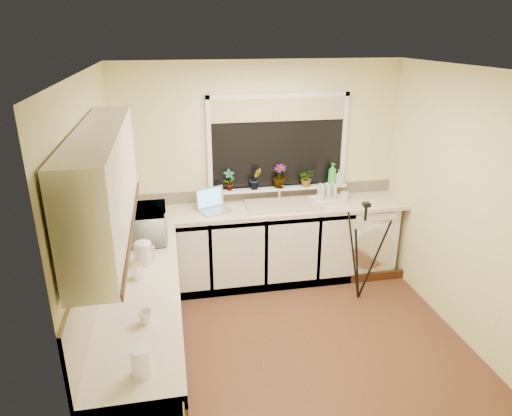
# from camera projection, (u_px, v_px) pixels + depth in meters

# --- Properties ---
(floor) EXTENTS (3.20, 3.20, 0.00)m
(floor) POSITION_uv_depth(u_px,v_px,m) (291.00, 341.00, 4.35)
(floor) COLOR brown
(floor) RESTS_ON ground
(ceiling) EXTENTS (3.20, 3.20, 0.00)m
(ceiling) POSITION_uv_depth(u_px,v_px,m) (300.00, 70.00, 3.48)
(ceiling) COLOR white
(ceiling) RESTS_ON ground
(wall_back) EXTENTS (3.20, 0.00, 3.20)m
(wall_back) POSITION_uv_depth(u_px,v_px,m) (260.00, 171.00, 5.29)
(wall_back) COLOR beige
(wall_back) RESTS_ON ground
(wall_front) EXTENTS (3.20, 0.00, 3.20)m
(wall_front) POSITION_uv_depth(u_px,v_px,m) (368.00, 323.00, 2.54)
(wall_front) COLOR beige
(wall_front) RESTS_ON ground
(wall_left) EXTENTS (0.00, 3.00, 3.00)m
(wall_left) POSITION_uv_depth(u_px,v_px,m) (98.00, 235.00, 3.63)
(wall_left) COLOR beige
(wall_left) RESTS_ON ground
(wall_right) EXTENTS (0.00, 3.00, 3.00)m
(wall_right) POSITION_uv_depth(u_px,v_px,m) (466.00, 208.00, 4.20)
(wall_right) COLOR beige
(wall_right) RESTS_ON ground
(base_cabinet_back) EXTENTS (2.55, 0.60, 0.86)m
(base_cabinet_back) POSITION_uv_depth(u_px,v_px,m) (237.00, 248.00, 5.24)
(base_cabinet_back) COLOR silver
(base_cabinet_back) RESTS_ON floor
(base_cabinet_left) EXTENTS (0.54, 2.40, 0.86)m
(base_cabinet_left) POSITION_uv_depth(u_px,v_px,m) (145.00, 339.00, 3.70)
(base_cabinet_left) COLOR silver
(base_cabinet_left) RESTS_ON floor
(worktop_back) EXTENTS (3.20, 0.60, 0.04)m
(worktop_back) POSITION_uv_depth(u_px,v_px,m) (265.00, 209.00, 5.14)
(worktop_back) COLOR beige
(worktop_back) RESTS_ON base_cabinet_back
(worktop_left) EXTENTS (0.60, 2.40, 0.04)m
(worktop_left) POSITION_uv_depth(u_px,v_px,m) (140.00, 289.00, 3.54)
(worktop_left) COLOR beige
(worktop_left) RESTS_ON base_cabinet_left
(upper_cabinet) EXTENTS (0.28, 1.90, 0.70)m
(upper_cabinet) POSITION_uv_depth(u_px,v_px,m) (104.00, 181.00, 3.04)
(upper_cabinet) COLOR silver
(upper_cabinet) RESTS_ON wall_left
(splashback_left) EXTENTS (0.02, 2.40, 0.45)m
(splashback_left) POSITION_uv_depth(u_px,v_px,m) (96.00, 264.00, 3.40)
(splashback_left) COLOR beige
(splashback_left) RESTS_ON wall_left
(splashback_back) EXTENTS (3.20, 0.02, 0.14)m
(splashback_back) POSITION_uv_depth(u_px,v_px,m) (260.00, 193.00, 5.37)
(splashback_back) COLOR beige
(splashback_back) RESTS_ON wall_back
(window_glass) EXTENTS (1.50, 0.02, 1.00)m
(window_glass) POSITION_uv_depth(u_px,v_px,m) (278.00, 143.00, 5.20)
(window_glass) COLOR black
(window_glass) RESTS_ON wall_back
(window_blind) EXTENTS (1.50, 0.02, 0.25)m
(window_blind) POSITION_uv_depth(u_px,v_px,m) (279.00, 110.00, 5.04)
(window_blind) COLOR tan
(window_blind) RESTS_ON wall_back
(windowsill) EXTENTS (1.60, 0.14, 0.03)m
(windowsill) POSITION_uv_depth(u_px,v_px,m) (278.00, 188.00, 5.33)
(windowsill) COLOR white
(windowsill) RESTS_ON wall_back
(sink) EXTENTS (0.82, 0.46, 0.03)m
(sink) POSITION_uv_depth(u_px,v_px,m) (283.00, 205.00, 5.16)
(sink) COLOR tan
(sink) RESTS_ON worktop_back
(faucet) EXTENTS (0.03, 0.03, 0.24)m
(faucet) POSITION_uv_depth(u_px,v_px,m) (279.00, 191.00, 5.29)
(faucet) COLOR silver
(faucet) RESTS_ON worktop_back
(washing_machine) EXTENTS (0.68, 0.66, 0.86)m
(washing_machine) POSITION_uv_depth(u_px,v_px,m) (362.00, 236.00, 5.55)
(washing_machine) COLOR white
(washing_machine) RESTS_ON floor
(laptop) EXTENTS (0.40, 0.37, 0.24)m
(laptop) POSITION_uv_depth(u_px,v_px,m) (213.00, 205.00, 5.02)
(laptop) COLOR #A1A0A8
(laptop) RESTS_ON worktop_back
(kettle) EXTENTS (0.14, 0.14, 0.19)m
(kettle) POSITION_uv_depth(u_px,v_px,m) (143.00, 254.00, 3.85)
(kettle) COLOR silver
(kettle) RESTS_ON worktop_left
(dish_rack) EXTENTS (0.43, 0.37, 0.06)m
(dish_rack) POSITION_uv_depth(u_px,v_px,m) (328.00, 200.00, 5.28)
(dish_rack) COLOR beige
(dish_rack) RESTS_ON worktop_back
(tripod) EXTENTS (0.64, 0.64, 1.10)m
(tripod) POSITION_uv_depth(u_px,v_px,m) (362.00, 252.00, 4.87)
(tripod) COLOR black
(tripod) RESTS_ON floor
(glass_jug) EXTENTS (0.12, 0.12, 0.17)m
(glass_jug) POSITION_uv_depth(u_px,v_px,m) (141.00, 361.00, 2.61)
(glass_jug) COLOR white
(glass_jug) RESTS_ON worktop_left
(steel_jar) EXTENTS (0.09, 0.09, 0.12)m
(steel_jar) POSITION_uv_depth(u_px,v_px,m) (137.00, 272.00, 3.63)
(steel_jar) COLOR silver
(steel_jar) RESTS_ON worktop_left
(microwave) EXTENTS (0.36, 0.53, 0.29)m
(microwave) POSITION_uv_depth(u_px,v_px,m) (147.00, 224.00, 4.31)
(microwave) COLOR white
(microwave) RESTS_ON worktop_left
(plant_a) EXTENTS (0.14, 0.11, 0.24)m
(plant_a) POSITION_uv_depth(u_px,v_px,m) (229.00, 180.00, 5.16)
(plant_a) COLOR #999999
(plant_a) RESTS_ON windowsill
(plant_b) EXTENTS (0.15, 0.13, 0.25)m
(plant_b) POSITION_uv_depth(u_px,v_px,m) (256.00, 179.00, 5.20)
(plant_b) COLOR #999999
(plant_b) RESTS_ON windowsill
(plant_c) EXTENTS (0.20, 0.20, 0.27)m
(plant_c) POSITION_uv_depth(u_px,v_px,m) (279.00, 176.00, 5.26)
(plant_c) COLOR #999999
(plant_c) RESTS_ON windowsill
(plant_d) EXTENTS (0.21, 0.20, 0.20)m
(plant_d) POSITION_uv_depth(u_px,v_px,m) (307.00, 178.00, 5.31)
(plant_d) COLOR #999999
(plant_d) RESTS_ON windowsill
(soap_bottle_green) EXTENTS (0.13, 0.13, 0.26)m
(soap_bottle_green) POSITION_uv_depth(u_px,v_px,m) (332.00, 174.00, 5.37)
(soap_bottle_green) COLOR green
(soap_bottle_green) RESTS_ON windowsill
(soap_bottle_clear) EXTENTS (0.09, 0.09, 0.18)m
(soap_bottle_clear) POSITION_uv_depth(u_px,v_px,m) (339.00, 177.00, 5.39)
(soap_bottle_clear) COLOR #999999
(soap_bottle_clear) RESTS_ON windowsill
(cup_back) EXTENTS (0.12, 0.12, 0.09)m
(cup_back) POSITION_uv_depth(u_px,v_px,m) (344.00, 196.00, 5.36)
(cup_back) COLOR silver
(cup_back) RESTS_ON worktop_back
(cup_left) EXTENTS (0.10, 0.10, 0.09)m
(cup_left) POSITION_uv_depth(u_px,v_px,m) (145.00, 317.00, 3.08)
(cup_left) COLOR beige
(cup_left) RESTS_ON worktop_left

